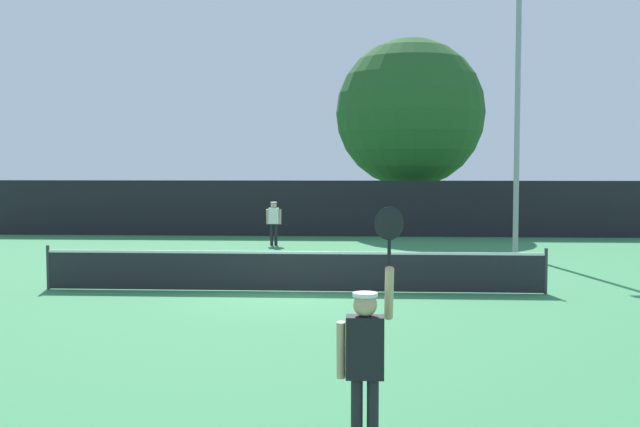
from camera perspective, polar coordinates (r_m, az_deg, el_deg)
The scene contains 9 objects.
ground_plane at distance 18.47m, azimuth -2.05°, elevation -5.76°, with size 120.00×120.00×0.00m, color #387F4C.
tennis_net at distance 18.40m, azimuth -2.05°, elevation -4.19°, with size 11.93×0.08×1.07m.
perimeter_fence at distance 32.94m, azimuth 0.33°, elevation 0.38°, with size 29.49×0.12×2.37m, color black.
player_serving at distance 7.87m, azimuth 3.41°, elevation -9.97°, with size 0.68×0.40×2.57m.
player_receiving at distance 29.14m, azimuth -3.42°, elevation -0.39°, with size 0.57×0.24×1.64m.
tennis_ball at distance 21.83m, azimuth 3.12°, elevation -4.25°, with size 0.07×0.07×0.07m, color #CCE033.
light_pole at distance 26.56m, azimuth 14.34°, elevation 7.86°, with size 1.18×0.28×8.95m.
large_tree at distance 36.19m, azimuth 6.67°, elevation 7.35°, with size 6.85×6.85×8.86m.
parked_car_near at distance 39.70m, azimuth -4.22°, elevation 0.31°, with size 2.43×4.41×1.69m.
Camera 1 is at (1.71, -18.15, 2.97)m, focal length 43.45 mm.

